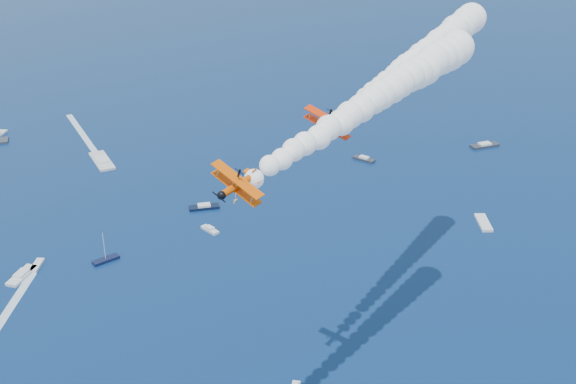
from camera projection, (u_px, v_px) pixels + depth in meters
biplane_lead at (328, 124)px, 108.40m from camera, size 9.59×10.83×7.19m
biplane_trail at (238, 185)px, 87.61m from camera, size 8.70×10.09×7.25m
smoke_trail_lead at (414, 61)px, 128.97m from camera, size 59.93×44.33×10.48m
smoke_trail_trail at (371, 102)px, 106.94m from camera, size 59.63×37.50×10.48m
spectator_boats at (96, 230)px, 188.63m from camera, size 202.43×179.57×0.70m
boat_wakes at (50, 206)px, 200.84m from camera, size 66.90×126.04×0.04m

